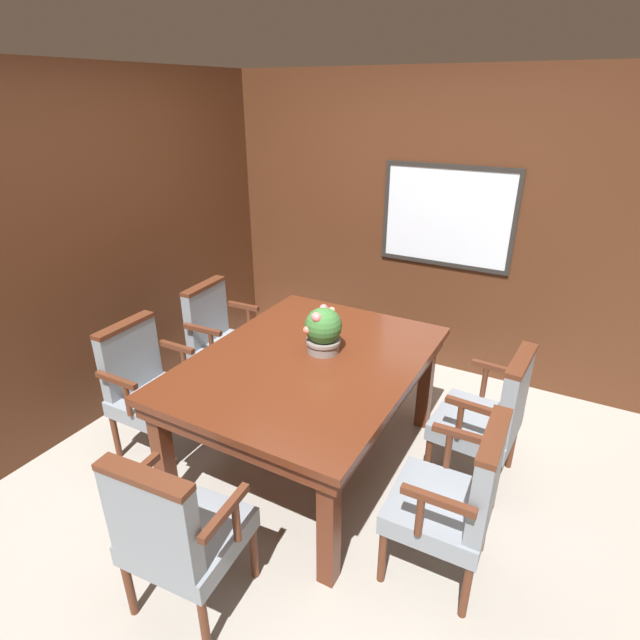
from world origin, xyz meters
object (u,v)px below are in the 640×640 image
object	(u,v)px
chair_right_far	(489,414)
chair_right_near	(456,497)
chair_left_near	(147,384)
dining_table	(308,372)
chair_head_near	(176,530)
potted_plant	(323,330)
chair_left_far	(221,337)

from	to	relation	value
chair_right_far	chair_right_near	size ratio (longest dim) A/B	1.00
chair_left_near	dining_table	bearing A→B (deg)	-69.59
dining_table	chair_left_near	size ratio (longest dim) A/B	1.85
dining_table	chair_right_far	distance (m)	1.13
chair_head_near	potted_plant	world-z (taller)	potted_plant
chair_head_near	potted_plant	bearing A→B (deg)	-95.23
chair_right_near	chair_right_far	bearing A→B (deg)	178.81
chair_right_near	potted_plant	world-z (taller)	potted_plant
chair_head_near	chair_left_near	bearing A→B (deg)	-42.73
chair_left_far	chair_right_near	distance (m)	2.24
chair_head_near	chair_right_far	distance (m)	1.88
chair_left_far	potted_plant	distance (m)	1.19
dining_table	chair_left_far	size ratio (longest dim) A/B	1.85
chair_left_far	dining_table	bearing A→B (deg)	-114.21
potted_plant	chair_head_near	bearing A→B (deg)	-90.79
chair_left_far	chair_right_far	distance (m)	2.09
chair_left_near	chair_right_near	world-z (taller)	same
chair_right_far	chair_left_near	bearing A→B (deg)	-66.27
dining_table	potted_plant	xyz separation A→B (m)	(0.03, 0.13, 0.24)
dining_table	chair_left_far	bearing A→B (deg)	158.60
dining_table	chair_head_near	size ratio (longest dim) A/B	1.85
chair_left_near	chair_right_far	xyz separation A→B (m)	(2.06, 0.76, 0.00)
chair_left_far	chair_head_near	bearing A→B (deg)	-149.55
chair_left_far	chair_left_near	distance (m)	0.80
chair_head_near	chair_right_far	world-z (taller)	same
dining_table	chair_left_near	xyz separation A→B (m)	(-1.02, -0.39, -0.19)
dining_table	chair_left_near	bearing A→B (deg)	-159.11
chair_left_near	chair_right_near	bearing A→B (deg)	-90.92
dining_table	chair_right_far	size ratio (longest dim) A/B	1.85
chair_right_near	potted_plant	xyz separation A→B (m)	(-1.02, 0.53, 0.43)
chair_right_far	chair_head_near	bearing A→B (deg)	-29.73
dining_table	chair_head_near	distance (m)	1.22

